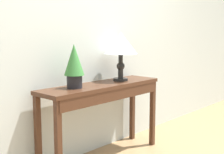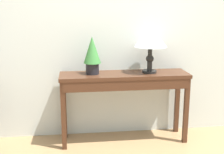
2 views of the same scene
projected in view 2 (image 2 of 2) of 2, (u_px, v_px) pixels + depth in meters
name	position (u px, v px, depth m)	size (l,w,h in m)	color
back_wall_with_art	(125.00, 5.00, 3.16)	(9.00, 0.13, 2.80)	silver
console_table	(125.00, 84.00, 3.06)	(1.30, 0.34, 0.73)	#472819
table_lamp	(150.00, 38.00, 3.01)	(0.33, 0.33, 0.47)	black
potted_plant_on_console	(92.00, 54.00, 2.98)	(0.17, 0.17, 0.37)	black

